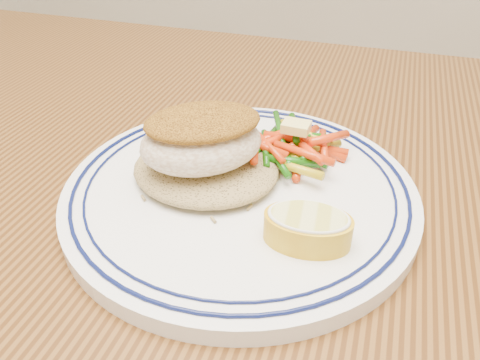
% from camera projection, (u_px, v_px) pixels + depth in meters
% --- Properties ---
extents(dining_table, '(1.50, 0.90, 0.75)m').
position_uv_depth(dining_table, '(236.00, 301.00, 0.43)').
color(dining_table, '#45260D').
rests_on(dining_table, ground).
extents(plate, '(0.29, 0.29, 0.02)m').
position_uv_depth(plate, '(240.00, 190.00, 0.39)').
color(plate, white).
rests_on(plate, dining_table).
extents(rice_pilaf, '(0.12, 0.11, 0.02)m').
position_uv_depth(rice_pilaf, '(206.00, 165.00, 0.39)').
color(rice_pilaf, olive).
rests_on(rice_pilaf, plate).
extents(fish_fillet, '(0.12, 0.11, 0.05)m').
position_uv_depth(fish_fillet, '(202.00, 138.00, 0.37)').
color(fish_fillet, beige).
rests_on(fish_fillet, rice_pilaf).
extents(vegetable_pile, '(0.10, 0.10, 0.03)m').
position_uv_depth(vegetable_pile, '(292.00, 146.00, 0.41)').
color(vegetable_pile, red).
rests_on(vegetable_pile, plate).
extents(butter_pat, '(0.02, 0.02, 0.01)m').
position_uv_depth(butter_pat, '(296.00, 127.00, 0.40)').
color(butter_pat, '#FDED7C').
rests_on(butter_pat, vegetable_pile).
extents(lemon_wedge, '(0.06, 0.06, 0.02)m').
position_uv_depth(lemon_wedge, '(308.00, 227.00, 0.32)').
color(lemon_wedge, gold).
rests_on(lemon_wedge, plate).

